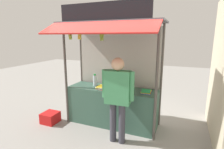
{
  "coord_description": "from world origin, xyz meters",
  "views": [
    {
      "loc": [
        1.6,
        -3.85,
        2.18
      ],
      "look_at": [
        0.0,
        0.0,
        1.28
      ],
      "focal_mm": 28.4,
      "sensor_mm": 36.0,
      "label": 1
    }
  ],
  "objects_px": {
    "water_bottle_front_left": "(109,82)",
    "plastic_crate": "(50,118)",
    "water_bottle_back_left": "(125,83)",
    "banana_bunch_inner_right": "(80,36)",
    "magazine_stack_back_right": "(102,87)",
    "banana_bunch_rightmost": "(102,37)",
    "vendor_person": "(118,93)",
    "water_bottle_front_right": "(123,83)",
    "banana_bunch_leftmost": "(70,37)",
    "water_bottle_rear_center": "(95,80)",
    "magazine_stack_right": "(146,92)"
  },
  "relations": [
    {
      "from": "banana_bunch_leftmost",
      "to": "plastic_crate",
      "type": "bearing_deg",
      "value": -168.99
    },
    {
      "from": "banana_bunch_leftmost",
      "to": "water_bottle_front_left",
      "type": "bearing_deg",
      "value": 35.03
    },
    {
      "from": "water_bottle_front_right",
      "to": "vendor_person",
      "type": "distance_m",
      "value": 0.83
    },
    {
      "from": "water_bottle_back_left",
      "to": "banana_bunch_inner_right",
      "type": "bearing_deg",
      "value": -141.4
    },
    {
      "from": "water_bottle_back_left",
      "to": "banana_bunch_inner_right",
      "type": "distance_m",
      "value": 1.59
    },
    {
      "from": "water_bottle_front_left",
      "to": "magazine_stack_right",
      "type": "xyz_separation_m",
      "value": [
        0.96,
        -0.09,
        -0.12
      ]
    },
    {
      "from": "vendor_person",
      "to": "plastic_crate",
      "type": "relative_size",
      "value": 4.68
    },
    {
      "from": "water_bottle_front_right",
      "to": "vendor_person",
      "type": "relative_size",
      "value": 0.17
    },
    {
      "from": "magazine_stack_back_right",
      "to": "banana_bunch_inner_right",
      "type": "xyz_separation_m",
      "value": [
        -0.38,
        -0.31,
        1.23
      ]
    },
    {
      "from": "water_bottle_front_right",
      "to": "magazine_stack_right",
      "type": "distance_m",
      "value": 0.64
    },
    {
      "from": "water_bottle_back_left",
      "to": "water_bottle_rear_center",
      "type": "xyz_separation_m",
      "value": [
        -0.76,
        -0.2,
        0.04
      ]
    },
    {
      "from": "water_bottle_front_right",
      "to": "water_bottle_front_left",
      "type": "bearing_deg",
      "value": -171.79
    },
    {
      "from": "water_bottle_front_right",
      "to": "magazine_stack_right",
      "type": "bearing_deg",
      "value": -12.68
    },
    {
      "from": "vendor_person",
      "to": "plastic_crate",
      "type": "bearing_deg",
      "value": -7.72
    },
    {
      "from": "water_bottle_rear_center",
      "to": "water_bottle_front_right",
      "type": "bearing_deg",
      "value": 6.34
    },
    {
      "from": "magazine_stack_back_right",
      "to": "banana_bunch_leftmost",
      "type": "bearing_deg",
      "value": -153.64
    },
    {
      "from": "magazine_stack_right",
      "to": "banana_bunch_inner_right",
      "type": "height_order",
      "value": "banana_bunch_inner_right"
    },
    {
      "from": "water_bottle_front_left",
      "to": "banana_bunch_rightmost",
      "type": "xyz_separation_m",
      "value": [
        0.06,
        -0.51,
        1.1
      ]
    },
    {
      "from": "water_bottle_back_left",
      "to": "plastic_crate",
      "type": "distance_m",
      "value": 2.13
    },
    {
      "from": "magazine_stack_back_right",
      "to": "vendor_person",
      "type": "relative_size",
      "value": 0.16
    },
    {
      "from": "magazine_stack_back_right",
      "to": "plastic_crate",
      "type": "relative_size",
      "value": 0.76
    },
    {
      "from": "magazine_stack_right",
      "to": "banana_bunch_leftmost",
      "type": "relative_size",
      "value": 1.19
    },
    {
      "from": "banana_bunch_leftmost",
      "to": "vendor_person",
      "type": "relative_size",
      "value": 0.15
    },
    {
      "from": "water_bottle_front_left",
      "to": "banana_bunch_inner_right",
      "type": "xyz_separation_m",
      "value": [
        -0.48,
        -0.51,
        1.12
      ]
    },
    {
      "from": "banana_bunch_inner_right",
      "to": "banana_bunch_rightmost",
      "type": "distance_m",
      "value": 0.54
    },
    {
      "from": "banana_bunch_inner_right",
      "to": "water_bottle_back_left",
      "type": "bearing_deg",
      "value": 38.6
    },
    {
      "from": "banana_bunch_rightmost",
      "to": "vendor_person",
      "type": "xyz_separation_m",
      "value": [
        0.46,
        -0.26,
        -1.1
      ]
    },
    {
      "from": "water_bottle_back_left",
      "to": "banana_bunch_rightmost",
      "type": "bearing_deg",
      "value": -114.65
    },
    {
      "from": "plastic_crate",
      "to": "vendor_person",
      "type": "bearing_deg",
      "value": -3.86
    },
    {
      "from": "water_bottle_back_left",
      "to": "banana_bunch_inner_right",
      "type": "xyz_separation_m",
      "value": [
        -0.85,
        -0.68,
        1.16
      ]
    },
    {
      "from": "banana_bunch_leftmost",
      "to": "plastic_crate",
      "type": "relative_size",
      "value": 0.7
    },
    {
      "from": "vendor_person",
      "to": "water_bottle_back_left",
      "type": "bearing_deg",
      "value": -84.8
    },
    {
      "from": "water_bottle_front_left",
      "to": "plastic_crate",
      "type": "xyz_separation_m",
      "value": [
        -1.38,
        -0.64,
        -0.94
      ]
    },
    {
      "from": "water_bottle_front_left",
      "to": "water_bottle_front_right",
      "type": "height_order",
      "value": "water_bottle_front_left"
    },
    {
      "from": "water_bottle_front_right",
      "to": "vendor_person",
      "type": "xyz_separation_m",
      "value": [
        0.17,
        -0.81,
        0.0
      ]
    },
    {
      "from": "banana_bunch_inner_right",
      "to": "plastic_crate",
      "type": "xyz_separation_m",
      "value": [
        -0.9,
        -0.13,
        -2.06
      ]
    },
    {
      "from": "banana_bunch_rightmost",
      "to": "vendor_person",
      "type": "relative_size",
      "value": 0.16
    },
    {
      "from": "water_bottle_front_left",
      "to": "banana_bunch_leftmost",
      "type": "distance_m",
      "value": 1.42
    },
    {
      "from": "water_bottle_rear_center",
      "to": "banana_bunch_leftmost",
      "type": "distance_m",
      "value": 1.25
    },
    {
      "from": "water_bottle_front_left",
      "to": "water_bottle_rear_center",
      "type": "relative_size",
      "value": 0.96
    },
    {
      "from": "water_bottle_rear_center",
      "to": "magazine_stack_right",
      "type": "bearing_deg",
      "value": -2.42
    },
    {
      "from": "magazine_stack_right",
      "to": "banana_bunch_inner_right",
      "type": "bearing_deg",
      "value": -163.68
    },
    {
      "from": "banana_bunch_leftmost",
      "to": "vendor_person",
      "type": "distance_m",
      "value": 1.69
    },
    {
      "from": "water_bottle_front_left",
      "to": "plastic_crate",
      "type": "height_order",
      "value": "water_bottle_front_left"
    },
    {
      "from": "banana_bunch_inner_right",
      "to": "vendor_person",
      "type": "bearing_deg",
      "value": -14.25
    },
    {
      "from": "water_bottle_front_right",
      "to": "banana_bunch_rightmost",
      "type": "distance_m",
      "value": 1.27
    },
    {
      "from": "water_bottle_front_left",
      "to": "plastic_crate",
      "type": "distance_m",
      "value": 1.78
    },
    {
      "from": "water_bottle_back_left",
      "to": "magazine_stack_back_right",
      "type": "relative_size",
      "value": 0.8
    },
    {
      "from": "water_bottle_front_left",
      "to": "water_bottle_front_right",
      "type": "xyz_separation_m",
      "value": [
        0.35,
        0.05,
        -0.0
      ]
    },
    {
      "from": "plastic_crate",
      "to": "water_bottle_front_right",
      "type": "bearing_deg",
      "value": 21.73
    }
  ]
}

